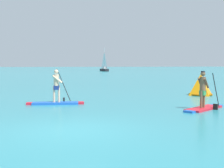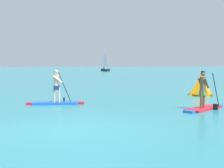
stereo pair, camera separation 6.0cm
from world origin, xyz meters
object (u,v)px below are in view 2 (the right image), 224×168
object	(u,v)px
paddleboarder_mid_center	(56,97)
paddleboarder_far_right	(204,100)
sailboat_right_horizon	(105,68)
race_marker_buoy	(201,86)

from	to	relation	value
paddleboarder_mid_center	paddleboarder_far_right	world-z (taller)	paddleboarder_mid_center
paddleboarder_mid_center	sailboat_right_horizon	distance (m)	72.27
race_marker_buoy	paddleboarder_mid_center	bearing A→B (deg)	-164.29
paddleboarder_mid_center	race_marker_buoy	bearing A→B (deg)	21.61
paddleboarder_mid_center	paddleboarder_far_right	distance (m)	7.18
sailboat_right_horizon	paddleboarder_mid_center	bearing A→B (deg)	156.01
paddleboarder_mid_center	race_marker_buoy	size ratio (longest dim) A/B	1.90
paddleboarder_far_right	race_marker_buoy	bearing A→B (deg)	27.58
race_marker_buoy	sailboat_right_horizon	size ratio (longest dim) A/B	0.23
paddleboarder_far_right	sailboat_right_horizon	world-z (taller)	sailboat_right_horizon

